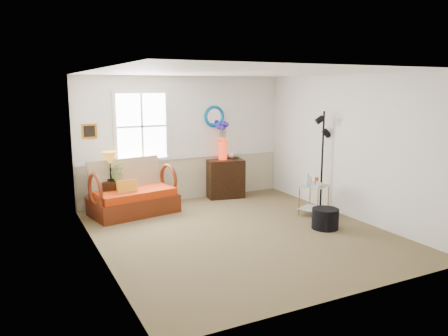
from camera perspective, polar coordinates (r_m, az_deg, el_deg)
name	(u,v)px	position (r m, az deg, el deg)	size (l,w,h in m)	color
floor	(240,233)	(7.29, 2.14, -8.46)	(4.50, 5.00, 0.01)	brown
ceiling	(241,72)	(6.90, 2.30, 12.41)	(4.50, 5.00, 0.01)	white
walls	(241,155)	(6.98, 2.22, 1.68)	(4.51, 5.01, 2.60)	silver
wainscot	(185,179)	(9.35, -5.16, -1.38)	(4.46, 0.02, 0.90)	tan
chair_rail	(184,157)	(9.25, -5.19, 1.45)	(4.46, 0.04, 0.06)	silver
window	(142,126)	(8.88, -10.69, 5.36)	(1.14, 0.06, 1.44)	white
picture	(89,131)	(8.68, -17.20, 4.62)	(0.28, 0.03, 0.28)	#C07D1B
mirror	(214,116)	(9.45, -1.31, 6.75)	(0.47, 0.47, 0.07)	#097DB5
loveseat	(133,187)	(8.41, -11.75, -2.51)	(1.56, 0.88, 1.02)	maroon
throw_pillow	(127,190)	(8.22, -12.52, -2.80)	(0.36, 0.09, 0.36)	#D6590C
lamp_stand	(111,197)	(8.56, -14.56, -3.72)	(0.36, 0.36, 0.63)	black
table_lamp	(110,166)	(8.45, -14.64, 0.22)	(0.31, 0.31, 0.56)	orange
potted_plant	(117,172)	(8.51, -13.77, -0.55)	(0.35, 0.39, 0.30)	#5A7D41
cabinet	(225,178)	(9.50, 0.14, -1.36)	(0.77, 0.50, 0.83)	black
flower_vase	(223,141)	(9.39, -0.16, 3.53)	(0.23, 0.23, 0.80)	red
side_table	(314,200)	(8.34, 11.65, -4.14)	(0.46, 0.46, 0.59)	#B38636
tabletop_items	(313,179)	(8.21, 11.59, -1.44)	(0.38, 0.38, 0.23)	silver
floor_lamp	(322,161)	(8.63, 12.69, 0.87)	(0.28, 0.28, 1.93)	black
ottoman	(325,219)	(7.65, 13.07, -6.45)	(0.45, 0.45, 0.35)	black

